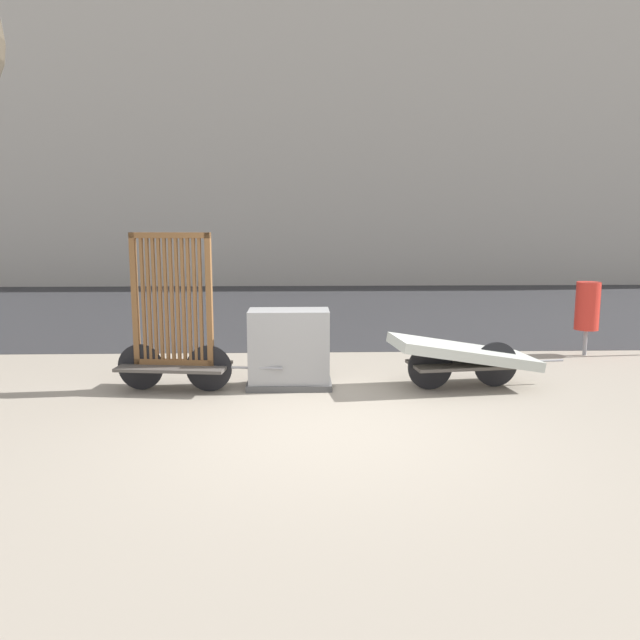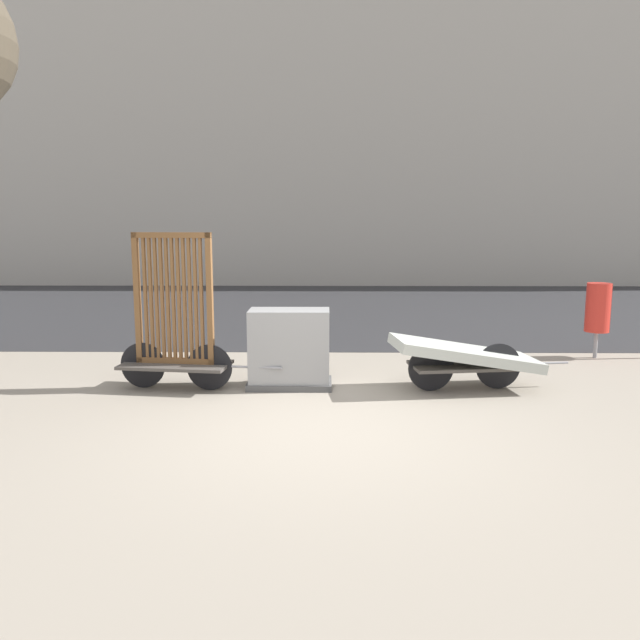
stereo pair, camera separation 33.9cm
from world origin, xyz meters
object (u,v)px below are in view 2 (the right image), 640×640
at_px(bike_cart_with_bedframe, 175,333).
at_px(utility_cabinet, 289,351).
at_px(bike_cart_with_mattress, 466,356).
at_px(trash_bin, 598,308).

xyz_separation_m(bike_cart_with_bedframe, utility_cabinet, (1.44, 0.12, -0.26)).
distance_m(bike_cart_with_mattress, trash_bin, 3.15).
relative_size(utility_cabinet, trash_bin, 0.92).
bearing_deg(utility_cabinet, bike_cart_with_mattress, -2.92).
bearing_deg(bike_cart_with_mattress, utility_cabinet, 169.60).
xyz_separation_m(bike_cart_with_mattress, trash_bin, (2.47, 1.92, 0.36)).
bearing_deg(bike_cart_with_bedframe, utility_cabinet, 11.69).
height_order(bike_cart_with_bedframe, trash_bin, bike_cart_with_bedframe).
bearing_deg(utility_cabinet, bike_cart_with_bedframe, -175.43).
distance_m(bike_cart_with_bedframe, trash_bin, 6.45).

